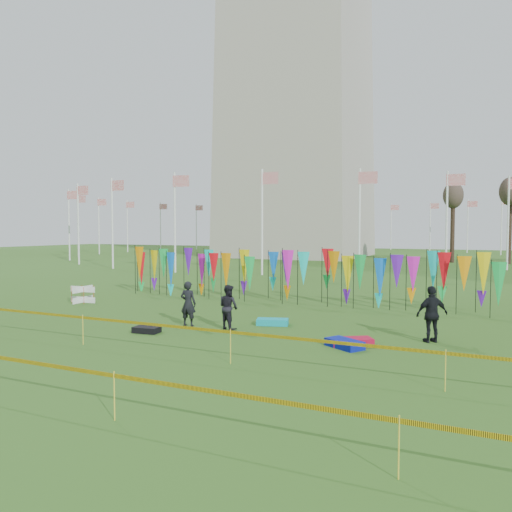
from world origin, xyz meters
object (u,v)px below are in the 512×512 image
at_px(person_right, 432,314).
at_px(kite_bag_black, 147,330).
at_px(person_left, 188,304).
at_px(kite_bag_red, 351,342).
at_px(kite_bag_turquoise, 273,322).
at_px(kite_bag_blue, 344,344).
at_px(person_mid, 228,307).
at_px(box_kite, 83,294).

xyz_separation_m(person_right, kite_bag_black, (-8.76, -2.55, -0.76)).
xyz_separation_m(person_left, person_right, (8.14, 0.97, 0.06)).
bearing_deg(kite_bag_red, person_right, 34.75).
xyz_separation_m(kite_bag_turquoise, kite_bag_blue, (3.27, -2.30, 0.01)).
height_order(kite_bag_blue, kite_bag_black, kite_bag_blue).
bearing_deg(kite_bag_blue, kite_bag_red, 72.78).
relative_size(person_left, person_right, 0.93).
height_order(person_left, kite_bag_red, person_left).
bearing_deg(kite_bag_black, kite_bag_turquoise, 42.80).
relative_size(person_left, kite_bag_blue, 1.43).
relative_size(person_right, kite_bag_black, 2.01).
bearing_deg(person_left, kite_bag_blue, 165.30).
xyz_separation_m(person_mid, person_right, (6.57, 0.86, 0.09)).
xyz_separation_m(person_left, kite_bag_turquoise, (2.65, 1.45, -0.69)).
relative_size(kite_bag_turquoise, kite_bag_blue, 1.00).
distance_m(person_left, kite_bag_turquoise, 3.10).
bearing_deg(kite_bag_black, person_right, 16.23).
bearing_deg(box_kite, person_right, -6.25).
xyz_separation_m(box_kite, kite_bag_black, (6.98, -4.27, -0.30)).
height_order(box_kite, kite_bag_turquoise, box_kite).
distance_m(kite_bag_turquoise, kite_bag_red, 3.90).
relative_size(box_kite, person_left, 0.49).
distance_m(box_kite, person_mid, 9.53).
xyz_separation_m(box_kite, person_left, (7.60, -2.69, 0.41)).
bearing_deg(person_left, person_right, -179.69).
distance_m(kite_bag_turquoise, kite_bag_blue, 4.00).
distance_m(kite_bag_red, kite_bag_black, 6.74).
bearing_deg(kite_bag_blue, kite_bag_black, -173.67).
bearing_deg(person_left, kite_bag_red, 168.85).
relative_size(person_right, kite_bag_blue, 1.54).
height_order(kite_bag_blue, kite_bag_red, kite_bag_blue).
bearing_deg(person_right, person_mid, -29.11).
height_order(kite_bag_turquoise, kite_bag_red, kite_bag_red).
relative_size(person_right, kite_bag_red, 1.41).
height_order(person_mid, kite_bag_blue, person_mid).
distance_m(person_left, person_mid, 1.57).
distance_m(box_kite, person_left, 8.07).
height_order(person_right, kite_bag_blue, person_right).
bearing_deg(box_kite, kite_bag_red, -13.15).
bearing_deg(person_left, kite_bag_black, 62.16).
distance_m(box_kite, kite_bag_black, 8.19).
xyz_separation_m(kite_bag_blue, kite_bag_red, (0.11, 0.36, -0.00)).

